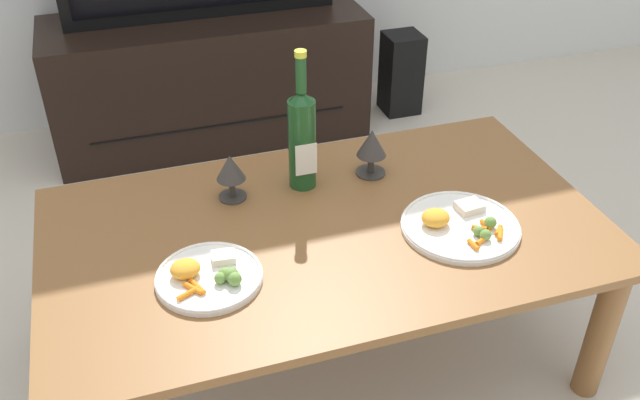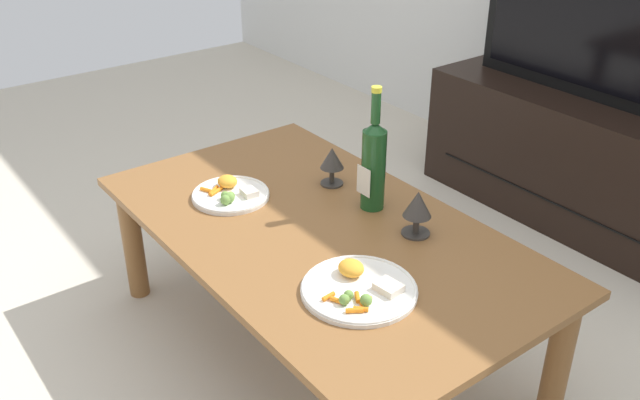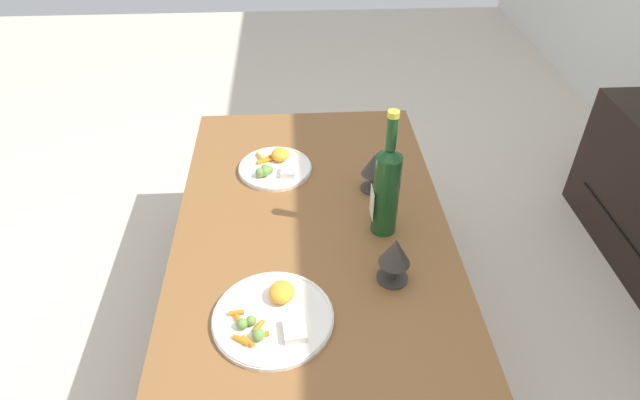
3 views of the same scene
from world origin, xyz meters
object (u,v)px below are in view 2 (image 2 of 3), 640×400
at_px(tv_stand, 577,158).
at_px(tv_screen, 603,23).
at_px(dinner_plate_left, 230,193).
at_px(dinner_plate_right, 359,288).
at_px(dining_table, 319,246).
at_px(wine_bottle, 374,162).
at_px(goblet_right, 418,207).
at_px(goblet_left, 332,160).

height_order(tv_stand, tv_screen, tv_screen).
xyz_separation_m(dinner_plate_left, dinner_plate_right, (0.63, 0.00, -0.00)).
relative_size(dining_table, dinner_plate_right, 4.71).
distance_m(tv_stand, wine_bottle, 1.24).
bearing_deg(dinner_plate_right, goblet_right, 110.71).
distance_m(wine_bottle, goblet_left, 0.21).
bearing_deg(tv_screen, dining_table, -87.65).
height_order(tv_stand, wine_bottle, wine_bottle).
bearing_deg(dinner_plate_left, goblet_left, 68.69).
bearing_deg(dinner_plate_right, tv_stand, 103.88).
bearing_deg(dinner_plate_right, dining_table, 160.56).
bearing_deg(goblet_left, dinner_plate_left, -111.31).
relative_size(wine_bottle, dinner_plate_right, 1.31).
distance_m(tv_stand, tv_screen, 0.57).
bearing_deg(tv_screen, goblet_right, -77.95).
height_order(dining_table, wine_bottle, wine_bottle).
xyz_separation_m(tv_stand, wine_bottle, (0.06, -1.19, 0.34)).
height_order(dining_table, tv_stand, tv_stand).
distance_m(dining_table, tv_stand, 1.40).
bearing_deg(dining_table, goblet_right, 45.34).
height_order(tv_screen, goblet_left, tv_screen).
distance_m(wine_bottle, goblet_right, 0.21).
relative_size(dining_table, dinner_plate_left, 5.71).
bearing_deg(dinner_plate_left, wine_bottle, 44.76).
relative_size(wine_bottle, goblet_right, 2.82).
xyz_separation_m(goblet_left, dinner_plate_left, (-0.12, -0.31, -0.07)).
bearing_deg(tv_stand, goblet_right, -77.98).
bearing_deg(goblet_left, dining_table, -45.54).
relative_size(tv_stand, goblet_right, 9.41).
height_order(wine_bottle, goblet_left, wine_bottle).
bearing_deg(dining_table, dinner_plate_right, -19.44).
xyz_separation_m(wine_bottle, dinner_plate_right, (0.31, -0.31, -0.14)).
relative_size(tv_stand, goblet_left, 9.99).
xyz_separation_m(wine_bottle, goblet_right, (0.20, -0.00, -0.06)).
bearing_deg(dinner_plate_left, goblet_right, 31.16).
distance_m(goblet_right, dinner_plate_left, 0.60).
bearing_deg(tv_screen, dinner_plate_right, -76.10).
xyz_separation_m(dining_table, goblet_left, (-0.20, 0.20, 0.15)).
bearing_deg(tv_stand, tv_screen, -90.00).
bearing_deg(tv_stand, dinner_plate_left, -99.80).
relative_size(tv_stand, wine_bottle, 3.34).
height_order(goblet_left, goblet_right, goblet_right).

